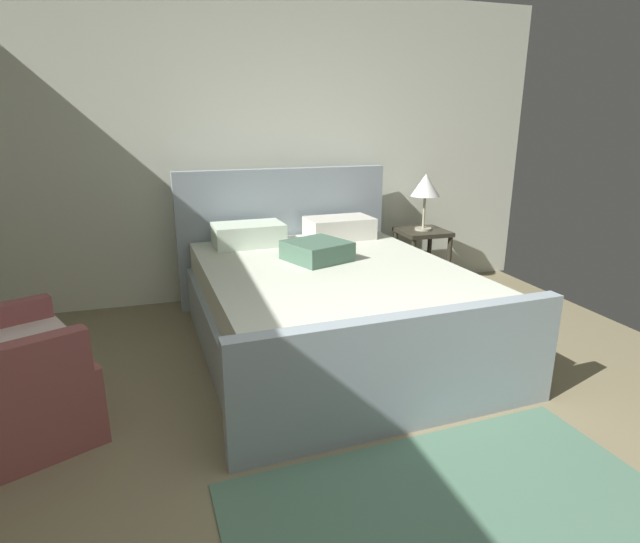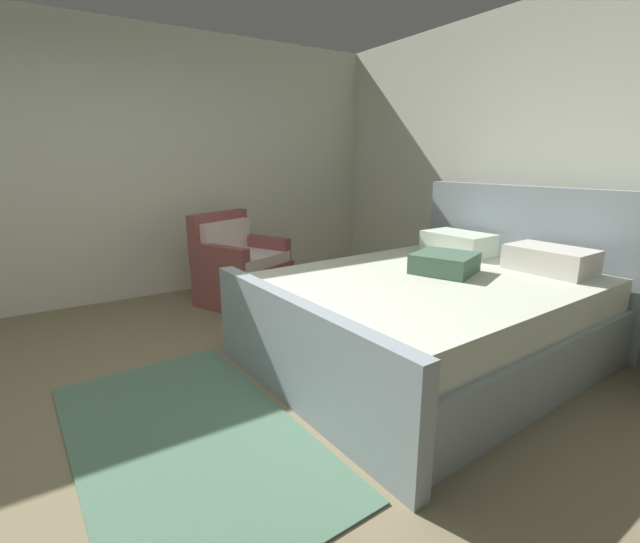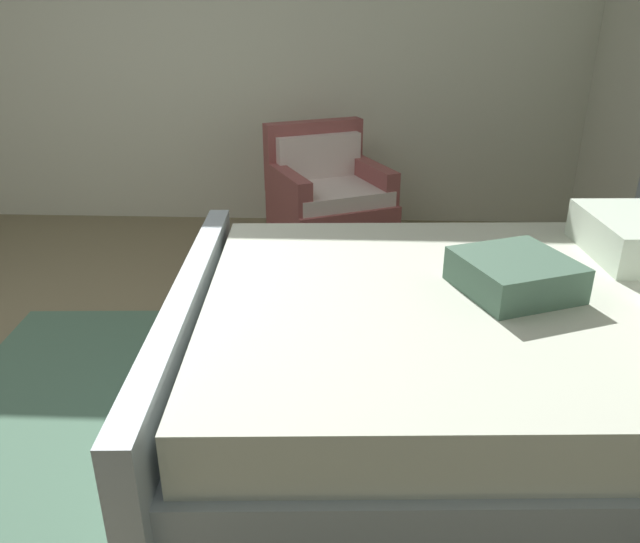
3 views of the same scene
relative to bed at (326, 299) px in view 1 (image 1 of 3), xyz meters
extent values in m
cube|color=silver|center=(-0.13, 1.32, 0.99)|extent=(5.25, 0.12, 2.68)
cube|color=#9BAAB3|center=(0.00, -0.06, -0.14)|extent=(1.90, 2.24, 0.40)
cube|color=#9BAAB3|center=(-0.06, 1.06, 0.26)|extent=(1.90, 0.20, 1.20)
cube|color=#9BAAB3|center=(0.07, -1.18, -0.01)|extent=(1.90, 0.20, 0.66)
cube|color=silver|center=(0.00, -0.06, 0.17)|extent=(1.81, 2.18, 0.22)
cube|color=silver|center=(-0.44, 0.70, 0.37)|extent=(0.58, 0.39, 0.18)
cube|color=silver|center=(0.36, 0.75, 0.37)|extent=(0.58, 0.39, 0.18)
cube|color=#4D715C|center=(-0.04, 0.09, 0.35)|extent=(0.52, 0.52, 0.14)
cube|color=#363226|center=(1.27, 0.93, 0.24)|extent=(0.44, 0.44, 0.04)
cube|color=#363226|center=(1.27, 0.93, -0.16)|extent=(0.40, 0.40, 0.02)
cylinder|color=#363226|center=(1.08, 0.74, -0.06)|extent=(0.04, 0.04, 0.56)
cylinder|color=#363226|center=(1.46, 0.74, -0.06)|extent=(0.04, 0.04, 0.56)
cylinder|color=#363226|center=(1.08, 1.12, -0.06)|extent=(0.04, 0.04, 0.56)
cylinder|color=#363226|center=(1.46, 1.12, -0.06)|extent=(0.04, 0.04, 0.56)
cylinder|color=#B7B293|center=(1.27, 0.93, 0.27)|extent=(0.16, 0.16, 0.02)
cylinder|color=#B7B293|center=(1.27, 0.93, 0.43)|extent=(0.02, 0.02, 0.30)
cone|color=silver|center=(1.27, 0.93, 0.68)|extent=(0.27, 0.27, 0.21)
cube|color=#954D4B|center=(-1.91, -0.68, -0.13)|extent=(0.96, 0.96, 0.42)
cube|color=silver|center=(-1.91, -0.68, 0.13)|extent=(0.88, 0.88, 0.10)
cube|color=#954D4B|center=(-1.78, -0.96, 0.19)|extent=(0.63, 0.37, 0.22)
cube|color=#50765F|center=(0.00, -1.82, -0.34)|extent=(1.96, 1.17, 0.01)
camera|label=1|loc=(-1.05, -3.32, 1.24)|focal=28.27mm
camera|label=2|loc=(2.08, -2.32, 1.07)|focal=24.76mm
camera|label=3|loc=(2.18, -0.57, 1.32)|focal=34.43mm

